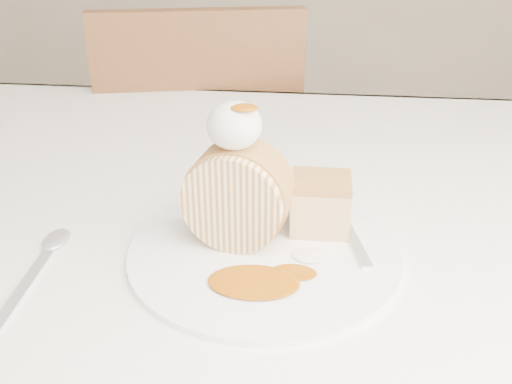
# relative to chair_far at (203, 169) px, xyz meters

# --- Properties ---
(table) EXTENTS (1.40, 0.90, 0.75)m
(table) POSITION_rel_chair_far_xyz_m (0.17, -0.57, 0.14)
(table) COLOR silver
(table) RESTS_ON ground
(chair_far) EXTENTS (0.51, 0.51, 0.90)m
(chair_far) POSITION_rel_chair_far_xyz_m (0.00, 0.00, 0.00)
(chair_far) COLOR brown
(chair_far) RESTS_ON ground
(plate) EXTENTS (0.29, 0.29, 0.01)m
(plate) POSITION_rel_chair_far_xyz_m (0.22, -0.71, 0.24)
(plate) COLOR white
(plate) RESTS_ON table
(roulade_slice) EXTENTS (0.12, 0.08, 0.11)m
(roulade_slice) POSITION_rel_chair_far_xyz_m (0.18, -0.69, 0.29)
(roulade_slice) COLOR beige
(roulade_slice) RESTS_ON plate
(cake_chunk) EXTENTS (0.06, 0.06, 0.05)m
(cake_chunk) POSITION_rel_chair_far_xyz_m (0.27, -0.66, 0.27)
(cake_chunk) COLOR #A66B3F
(cake_chunk) RESTS_ON plate
(whipped_cream) EXTENTS (0.06, 0.06, 0.05)m
(whipped_cream) POSITION_rel_chair_far_xyz_m (0.18, -0.69, 0.37)
(whipped_cream) COLOR white
(whipped_cream) RESTS_ON roulade_slice
(caramel_drizzle) EXTENTS (0.03, 0.02, 0.01)m
(caramel_drizzle) POSITION_rel_chair_far_xyz_m (0.19, -0.70, 0.40)
(caramel_drizzle) COLOR #8E4705
(caramel_drizzle) RESTS_ON whipped_cream
(caramel_pool) EXTENTS (0.09, 0.06, 0.00)m
(caramel_pool) POSITION_rel_chair_far_xyz_m (0.21, -0.77, 0.24)
(caramel_pool) COLOR #8E4705
(caramel_pool) RESTS_ON plate
(fork) EXTENTS (0.06, 0.17, 0.00)m
(fork) POSITION_rel_chair_far_xyz_m (0.31, -0.68, 0.24)
(fork) COLOR silver
(fork) RESTS_ON plate
(spoon) EXTENTS (0.03, 0.17, 0.00)m
(spoon) POSITION_rel_chair_far_xyz_m (-0.01, -0.80, 0.24)
(spoon) COLOR silver
(spoon) RESTS_ON table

